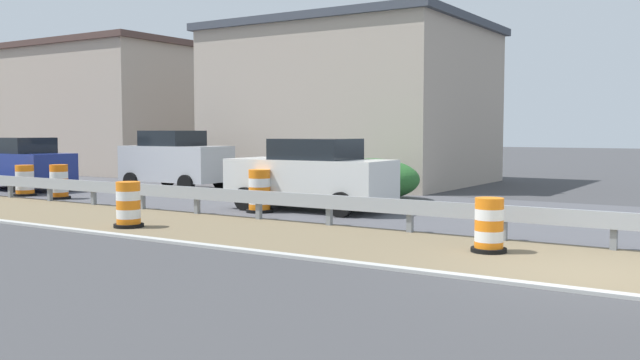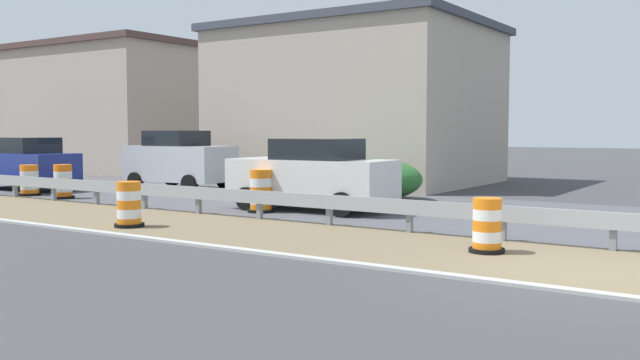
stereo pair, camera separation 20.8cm
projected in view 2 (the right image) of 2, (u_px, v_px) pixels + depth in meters
name	position (u px, v px, depth m)	size (l,w,h in m)	color
ground_plane	(589.00, 275.00, 10.40)	(160.00, 160.00, 0.00)	#3D3D3F
median_dirt_strip	(599.00, 267.00, 11.00)	(3.85, 120.00, 0.01)	#706047
curb_near_edge	(567.00, 292.00, 9.32)	(0.20, 120.00, 0.11)	#ADADA8
traffic_barrel_nearest	(487.00, 228.00, 12.32)	(0.64, 0.64, 0.98)	orange
traffic_barrel_close	(261.00, 193.00, 18.41)	(0.72, 0.72, 1.14)	orange
traffic_barrel_mid	(129.00, 207.00, 15.60)	(0.67, 0.67, 1.03)	orange
traffic_barrel_far	(63.00, 183.00, 22.11)	(0.70, 0.70, 1.09)	orange
traffic_barrel_farther	(29.00, 182.00, 23.18)	(0.74, 0.74, 1.03)	orange
car_lead_far_lane	(313.00, 174.00, 18.85)	(2.25, 4.58, 1.96)	silver
car_mid_far_lane	(179.00, 160.00, 25.61)	(2.22, 4.09, 2.17)	silver
car_distant_b	(24.00, 164.00, 25.40)	(2.05, 4.50, 1.92)	navy
roadside_shop_near	(357.00, 104.00, 29.08)	(8.70, 10.61, 6.52)	#AD9E8E
roadside_shop_far	(125.00, 109.00, 37.84)	(8.93, 10.61, 6.71)	#AD9E8E
utility_pole_near	(413.00, 77.00, 23.97)	(0.24, 1.80, 7.74)	brown
bush_roadside	(375.00, 179.00, 21.56)	(2.97, 2.97, 1.31)	#286028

